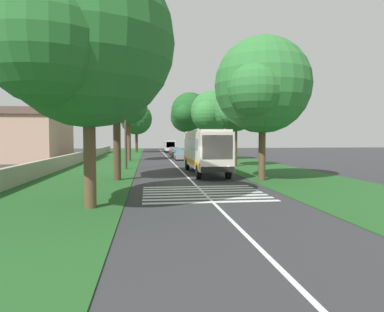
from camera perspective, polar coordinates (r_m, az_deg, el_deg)
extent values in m
plane|color=#333335|center=(24.71, 0.04, -4.25)|extent=(160.00, 160.00, 0.00)
cube|color=#235623|center=(39.76, -14.58, -1.56)|extent=(120.00, 8.00, 0.04)
cube|color=#235623|center=(41.03, 8.78, -1.36)|extent=(120.00, 8.00, 0.04)
cube|color=silver|center=(39.56, -2.71, -1.52)|extent=(110.00, 0.16, 0.01)
cube|color=silver|center=(30.13, 2.14, 1.06)|extent=(11.00, 2.50, 2.90)
cube|color=slate|center=(30.41, 2.05, 2.07)|extent=(9.68, 2.54, 0.85)
cube|color=slate|center=(24.75, 4.20, 1.44)|extent=(0.08, 2.20, 1.74)
cube|color=orange|center=(30.18, 2.13, -0.83)|extent=(10.78, 2.53, 0.36)
cube|color=silver|center=(30.12, 2.14, 3.99)|extent=(10.56, 2.30, 0.18)
cube|color=black|center=(24.73, 4.24, -2.22)|extent=(0.16, 2.40, 0.40)
sphere|color=#F2EDCC|center=(24.63, 2.38, -1.93)|extent=(0.24, 0.24, 0.24)
sphere|color=#F2EDCC|center=(24.95, 6.03, -1.88)|extent=(0.24, 0.24, 0.24)
cylinder|color=black|center=(26.21, 1.04, -2.62)|extent=(1.10, 0.32, 1.10)
cylinder|color=black|center=(33.52, -0.78, -1.39)|extent=(1.10, 0.32, 1.10)
cylinder|color=black|center=(26.64, 5.95, -2.55)|extent=(1.10, 0.32, 1.10)
cylinder|color=black|center=(33.86, 3.09, -1.35)|extent=(1.10, 0.32, 1.10)
cube|color=silver|center=(17.06, 3.41, -7.52)|extent=(0.45, 6.80, 0.01)
cube|color=silver|center=(17.93, 2.87, -7.00)|extent=(0.45, 6.80, 0.01)
cube|color=silver|center=(18.81, 2.39, -6.53)|extent=(0.45, 6.80, 0.01)
cube|color=silver|center=(19.68, 1.95, -6.10)|extent=(0.45, 6.80, 0.01)
cube|color=silver|center=(20.56, 1.55, -5.71)|extent=(0.45, 6.80, 0.01)
cube|color=silver|center=(21.44, 1.18, -5.35)|extent=(0.45, 6.80, 0.01)
cube|color=silver|center=(22.32, 0.84, -5.02)|extent=(0.45, 6.80, 0.01)
cube|color=gray|center=(49.28, -1.86, -0.02)|extent=(4.30, 1.75, 0.70)
cube|color=slate|center=(49.15, -1.85, 0.71)|extent=(2.00, 1.61, 0.55)
cylinder|color=black|center=(47.88, -2.64, -0.35)|extent=(0.64, 0.22, 0.64)
cylinder|color=black|center=(50.56, -2.89, -0.17)|extent=(0.64, 0.22, 0.64)
cylinder|color=black|center=(48.03, -0.79, -0.34)|extent=(0.64, 0.22, 0.64)
cylinder|color=black|center=(50.71, -1.13, -0.16)|extent=(0.64, 0.22, 0.64)
cube|color=#145933|center=(57.25, -2.47, 0.40)|extent=(4.30, 1.75, 0.70)
cube|color=slate|center=(57.12, -2.47, 1.03)|extent=(2.00, 1.61, 0.55)
cylinder|color=black|center=(55.85, -3.16, 0.13)|extent=(0.64, 0.22, 0.64)
cylinder|color=black|center=(58.54, -3.34, 0.26)|extent=(0.64, 0.22, 0.64)
cylinder|color=black|center=(55.98, -1.56, 0.14)|extent=(0.64, 0.22, 0.64)
cylinder|color=black|center=(58.67, -1.82, 0.27)|extent=(0.64, 0.22, 0.64)
cube|color=#B21E1E|center=(63.49, -2.89, 0.66)|extent=(4.30, 1.75, 0.70)
cube|color=slate|center=(63.36, -2.88, 1.22)|extent=(2.00, 1.61, 0.55)
cylinder|color=black|center=(62.09, -3.51, 0.41)|extent=(0.64, 0.22, 0.64)
cylinder|color=black|center=(64.79, -3.67, 0.52)|extent=(0.64, 0.22, 0.64)
cylinder|color=black|center=(62.22, -2.08, 0.42)|extent=(0.64, 0.22, 0.64)
cylinder|color=black|center=(64.90, -2.29, 0.53)|extent=(0.64, 0.22, 0.64)
cube|color=silver|center=(74.59, -3.67, 1.74)|extent=(6.00, 2.10, 2.10)
cube|color=slate|center=(74.78, -3.68, 2.03)|extent=(5.04, 2.13, 0.70)
cube|color=slate|center=(71.62, -3.53, 1.85)|extent=(0.06, 1.76, 1.18)
cylinder|color=black|center=(72.67, -4.33, 0.83)|extent=(0.76, 0.24, 0.76)
cylinder|color=black|center=(76.47, -4.47, 0.94)|extent=(0.76, 0.24, 0.76)
cylinder|color=black|center=(72.80, -2.83, 0.84)|extent=(0.76, 0.24, 0.76)
cylinder|color=black|center=(76.58, -3.05, 0.95)|extent=(0.76, 0.24, 0.76)
cylinder|color=brown|center=(47.83, -10.30, 2.88)|extent=(0.55, 0.55, 6.03)
sphere|color=#286B2D|center=(48.03, -10.35, 8.15)|extent=(5.08, 5.08, 5.08)
sphere|color=#286B2D|center=(49.51, -10.25, 7.55)|extent=(3.76, 3.76, 3.76)
sphere|color=#286B2D|center=(46.78, -11.37, 7.81)|extent=(3.52, 3.52, 3.52)
cylinder|color=#4C3826|center=(25.82, -12.19, 3.37)|extent=(0.53, 0.53, 6.55)
sphere|color=#337A38|center=(26.40, -12.32, 14.97)|extent=(7.40, 7.40, 7.40)
sphere|color=#337A38|center=(28.47, -11.90, 12.95)|extent=(4.65, 4.65, 4.65)
sphere|color=#337A38|center=(24.61, -15.36, 14.50)|extent=(4.76, 4.76, 4.76)
cylinder|color=brown|center=(15.84, -16.41, 1.14)|extent=(0.53, 0.53, 5.19)
sphere|color=#286B2D|center=(16.37, -16.67, 17.65)|extent=(7.48, 7.48, 7.48)
sphere|color=#286B2D|center=(18.41, -15.46, 14.21)|extent=(5.38, 5.38, 5.38)
sphere|color=#286B2D|center=(14.68, -22.41, 17.02)|extent=(4.90, 4.90, 4.90)
cylinder|color=#4C3826|center=(74.89, -9.11, 2.62)|extent=(0.45, 0.45, 5.25)
sphere|color=#286B2D|center=(74.99, -9.13, 6.03)|extent=(6.69, 6.69, 6.69)
sphere|color=#286B2D|center=(76.97, -9.08, 5.58)|extent=(4.33, 4.33, 4.33)
sphere|color=#286B2D|center=(73.34, -9.96, 5.70)|extent=(3.95, 3.95, 3.95)
cylinder|color=brown|center=(87.00, -8.99, 2.55)|extent=(0.45, 0.45, 4.91)
sphere|color=#337A38|center=(87.06, -9.01, 4.99)|extent=(4.54, 4.54, 4.54)
sphere|color=#337A38|center=(88.41, -8.98, 4.74)|extent=(2.63, 2.63, 2.63)
sphere|color=#337A38|center=(85.93, -9.49, 4.79)|extent=(3.27, 3.27, 3.27)
cylinder|color=#3D2D1E|center=(67.50, -0.31, 3.01)|extent=(0.37, 0.37, 6.19)
sphere|color=#1E5623|center=(67.70, -0.32, 7.33)|extent=(7.29, 7.29, 7.29)
sphere|color=#1E5623|center=(69.82, -0.53, 6.75)|extent=(4.11, 4.11, 4.11)
sphere|color=#1E5623|center=(65.73, -1.08, 6.99)|extent=(4.05, 4.05, 4.05)
cylinder|color=brown|center=(25.69, 11.39, 1.61)|extent=(0.50, 0.50, 4.96)
sphere|color=#337A38|center=(25.96, 11.49, 11.33)|extent=(6.91, 6.91, 6.91)
sphere|color=#337A38|center=(27.85, 10.09, 9.70)|extent=(3.89, 3.89, 3.89)
sphere|color=#337A38|center=(23.94, 10.44, 10.80)|extent=(3.86, 3.86, 3.86)
cylinder|color=brown|center=(37.74, 7.04, 1.92)|extent=(0.50, 0.50, 4.75)
sphere|color=#337A38|center=(37.85, 7.08, 7.38)|extent=(4.47, 4.47, 4.47)
sphere|color=#337A38|center=(39.12, 6.58, 6.75)|extent=(2.72, 2.72, 2.72)
sphere|color=#337A38|center=(36.58, 6.48, 7.01)|extent=(2.58, 2.58, 2.58)
cylinder|color=#3D2D1E|center=(48.73, 3.23, 2.35)|extent=(0.41, 0.41, 5.06)
sphere|color=#337A38|center=(48.86, 3.24, 7.22)|extent=(5.88, 5.88, 5.88)
sphere|color=#337A38|center=(50.56, 2.88, 6.58)|extent=(3.72, 3.72, 3.72)
sphere|color=#337A38|center=(47.23, 2.51, 6.83)|extent=(3.88, 3.88, 3.88)
cylinder|color=brown|center=(76.24, -1.02, 2.87)|extent=(0.51, 0.51, 5.81)
sphere|color=#1E5623|center=(76.37, -1.03, 6.43)|extent=(6.67, 6.67, 6.67)
sphere|color=#1E5623|center=(78.33, -1.19, 5.98)|extent=(3.70, 3.70, 3.70)
sphere|color=#1E5623|center=(74.59, -1.66, 6.13)|extent=(4.33, 4.33, 4.33)
cylinder|color=#473828|center=(34.79, -10.81, 5.13)|extent=(0.24, 0.24, 8.81)
cube|color=#3D3326|center=(35.14, -10.87, 11.34)|extent=(0.12, 1.40, 0.12)
cube|color=#B2A893|center=(45.19, -18.06, -0.24)|extent=(70.00, 0.40, 1.27)
cube|color=tan|center=(51.98, -23.79, 2.57)|extent=(13.65, 6.40, 5.91)
cube|color=brown|center=(52.08, -23.87, 6.30)|extent=(14.25, 7.00, 0.86)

